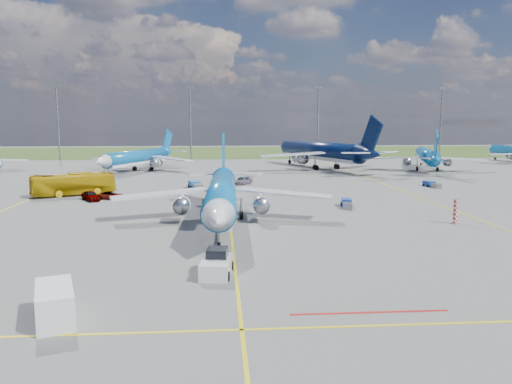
{
  "coord_description": "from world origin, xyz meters",
  "views": [
    {
      "loc": [
        -1.17,
        -46.89,
        11.7
      ],
      "look_at": [
        2.84,
        7.61,
        4.0
      ],
      "focal_mm": 35.0,
      "sensor_mm": 36.0,
      "label": 1
    }
  ],
  "objects": [
    {
      "name": "apron_bus",
      "position": [
        -24.59,
        34.32,
        1.81
      ],
      "size": [
        12.87,
        8.75,
        3.61
      ],
      "primitive_type": "imported",
      "rotation": [
        0.0,
        0.0,
        2.06
      ],
      "color": "#C29D0B",
      "rests_on": "ground"
    },
    {
      "name": "ground",
      "position": [
        0.0,
        0.0,
        0.0
      ],
      "size": [
        400.0,
        400.0,
        0.0
      ],
      "primitive_type": "plane",
      "color": "#555552",
      "rests_on": "ground"
    },
    {
      "name": "service_car_a",
      "position": [
        -20.46,
        28.54,
        0.75
      ],
      "size": [
        3.86,
        4.63,
        1.49
      ],
      "primitive_type": "imported",
      "rotation": [
        0.0,
        0.0,
        0.58
      ],
      "color": "#999999",
      "rests_on": "ground"
    },
    {
      "name": "bg_jet_n",
      "position": [
        24.13,
        77.57,
        0.0
      ],
      "size": [
        51.44,
        58.54,
        12.81
      ],
      "primitive_type": null,
      "rotation": [
        0.0,
        0.0,
        3.48
      ],
      "color": "#07143A",
      "rests_on": "ground"
    },
    {
      "name": "baggage_tug_e",
      "position": [
        37.07,
        39.97,
        0.47
      ],
      "size": [
        1.78,
        4.55,
        1.0
      ],
      "rotation": [
        0.0,
        0.0,
        0.14
      ],
      "color": "navy",
      "rests_on": "ground"
    },
    {
      "name": "baggage_tug_c",
      "position": [
        -5.42,
        40.85,
        0.59
      ],
      "size": [
        2.93,
        5.83,
        1.26
      ],
      "rotation": [
        0.0,
        0.0,
        0.27
      ],
      "color": "#1A5B9E",
      "rests_on": "ground"
    },
    {
      "name": "service_van",
      "position": [
        -10.98,
        -17.83,
        1.04
      ],
      "size": [
        3.48,
        5.12,
        2.07
      ],
      "primitive_type": "cube",
      "rotation": [
        0.0,
        0.0,
        0.33
      ],
      "color": "silver",
      "rests_on": "ground"
    },
    {
      "name": "taxiway_lines",
      "position": [
        0.17,
        27.7,
        0.01
      ],
      "size": [
        60.25,
        160.0,
        0.02
      ],
      "color": "gold",
      "rests_on": "ground"
    },
    {
      "name": "bg_jet_ne",
      "position": [
        49.51,
        71.77,
        0.0
      ],
      "size": [
        38.2,
        44.15,
        9.82
      ],
      "primitive_type": null,
      "rotation": [
        0.0,
        0.0,
        2.85
      ],
      "color": "#0B5FA3",
      "rests_on": "ground"
    },
    {
      "name": "baggage_tug_w",
      "position": [
        16.37,
        20.14,
        0.48
      ],
      "size": [
        2.09,
        4.75,
        1.03
      ],
      "rotation": [
        0.0,
        0.0,
        -0.2
      ],
      "color": "navy",
      "rests_on": "ground"
    },
    {
      "name": "main_airliner",
      "position": [
        -0.97,
        10.26,
        0.0
      ],
      "size": [
        29.4,
        38.05,
        9.78
      ],
      "primitive_type": null,
      "rotation": [
        0.0,
        0.0,
        -0.03
      ],
      "color": "#0B5FA3",
      "rests_on": "ground"
    },
    {
      "name": "service_car_c",
      "position": [
        3.16,
        46.65,
        0.7
      ],
      "size": [
        4.47,
        4.99,
        1.39
      ],
      "primitive_type": "imported",
      "rotation": [
        0.0,
        0.0,
        -0.65
      ],
      "color": "#999999",
      "rests_on": "ground"
    },
    {
      "name": "pushback_tug",
      "position": [
        -1.47,
        -9.53,
        0.8
      ],
      "size": [
        2.67,
        5.92,
        1.97
      ],
      "rotation": [
        0.0,
        0.0,
        -0.13
      ],
      "color": "silver",
      "rests_on": "ground"
    },
    {
      "name": "warning_post",
      "position": [
        26.0,
        8.0,
        1.5
      ],
      "size": [
        0.5,
        0.5,
        3.0
      ],
      "primitive_type": "cylinder",
      "color": "red",
      "rests_on": "ground"
    },
    {
      "name": "floodlight_masts",
      "position": [
        10.0,
        110.0,
        12.56
      ],
      "size": [
        202.2,
        0.5,
        22.7
      ],
      "color": "slate",
      "rests_on": "ground"
    },
    {
      "name": "grass_strip",
      "position": [
        0.0,
        150.0,
        0.0
      ],
      "size": [
        400.0,
        80.0,
        0.01
      ],
      "primitive_type": "cube",
      "color": "#2D4719",
      "rests_on": "ground"
    },
    {
      "name": "bg_jet_nnw",
      "position": [
        -20.56,
        72.93,
        0.0
      ],
      "size": [
        39.27,
        44.36,
        9.64
      ],
      "primitive_type": null,
      "rotation": [
        0.0,
        0.0,
        -0.36
      ],
      "color": "#0B5FA3",
      "rests_on": "ground"
    },
    {
      "name": "service_car_b",
      "position": [
        -17.7,
        29.69,
        0.58
      ],
      "size": [
        4.56,
        3.01,
        1.16
      ],
      "primitive_type": "imported",
      "rotation": [
        0.0,
        0.0,
        1.29
      ],
      "color": "#999999",
      "rests_on": "ground"
    }
  ]
}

